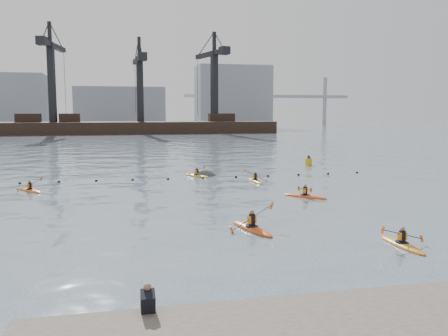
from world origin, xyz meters
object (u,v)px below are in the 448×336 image
Objects in this scene: kayaker_0 at (252,228)px; kayaker_3 at (255,181)px; kayaker_5 at (197,175)px; mooring_buoy at (206,176)px; kayaker_1 at (402,244)px; nav_buoy at (309,162)px; kayaker_2 at (30,190)px; kayaker_4 at (305,196)px.

kayaker_0 reaches higher than kayaker_3.
mooring_buoy is (0.86, 0.25, -0.09)m from kayaker_5.
kayaker_1 is 31.00m from nav_buoy.
kayaker_2 reaches higher than kayaker_1.
kayaker_2 is 19.95m from kayaker_4.
nav_buoy is (8.20, 29.89, 0.31)m from kayaker_1.
kayaker_0 is 1.18× the size of kayaker_3.
kayaker_1 is 24.58m from mooring_buoy.
kayaker_1 is 2.32× the size of nav_buoy.
kayaker_2 reaches higher than mooring_buoy.
kayaker_5 is 14.52m from nav_buoy.
kayaker_3 is at bearing -123.82° from kayaker_4.
kayaker_5 is at bearing 73.36° from kayaker_0.
kayaker_1 is 19.72m from kayaker_3.
kayaker_0 is 20.09m from mooring_buoy.
kayaker_3 is (4.75, 15.52, -0.02)m from kayaker_0.
nav_buoy reaches higher than kayaker_3.
kayaker_2 is at bearing 166.55° from kayaker_5.
kayaker_2 is at bearing -158.86° from mooring_buoy.
nav_buoy reaches higher than kayaker_5.
kayaker_2 is (-12.75, 14.57, -0.02)m from kayaker_0.
kayaker_2 is 17.53m from kayaker_3.
mooring_buoy is at bearing -112.51° from kayaker_4.
kayaker_4 is at bearing -83.63° from kayaker_3.
kayaker_2 reaches higher than kayaker_5.
kayaker_3 reaches higher than kayaker_2.
kayaker_0 reaches higher than kayaker_2.
nav_buoy is at bearing 45.24° from kayaker_3.
mooring_buoy is at bearing 123.38° from kayaker_3.
kayaker_5 is at bearing 131.47° from kayaker_3.
kayaker_3 is 7.77m from kayaker_4.
mooring_buoy is 1.58× the size of nav_buoy.
kayaker_5 is at bearing -17.26° from kayaker_2.
kayaker_1 is at bearing -105.34° from nav_buoy.
kayaker_1 is at bearing -84.32° from kayaker_2.
kayaker_0 is 6.98m from kayaker_1.
kayaker_5 is 0.90m from mooring_buoy.
kayaker_2 is 1.25× the size of mooring_buoy.
kayaker_5 is at bearing -155.92° from nav_buoy.
kayaker_2 is at bearing -63.01° from kayaker_4.
kayaker_3 reaches higher than kayaker_5.
kayaker_5 is at bearing -108.60° from kayaker_4.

